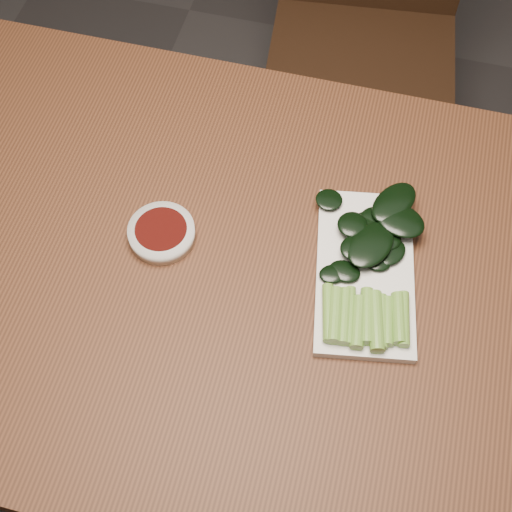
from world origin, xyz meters
name	(u,v)px	position (x,y,z in m)	size (l,w,h in m)	color
ground	(248,423)	(0.00, 0.00, 0.00)	(6.00, 6.00, 0.00)	#302D2E
table	(244,291)	(0.00, 0.00, 0.68)	(1.40, 0.80, 0.75)	#492614
chair_far	(365,26)	(0.07, 0.85, 0.49)	(0.48, 0.48, 0.89)	black
sauce_bowl	(162,233)	(-0.13, 0.02, 0.76)	(0.10, 0.10, 0.02)	silver
serving_plate	(365,272)	(0.17, 0.04, 0.76)	(0.19, 0.29, 0.01)	silver
gai_lan	(371,268)	(0.18, 0.03, 0.78)	(0.18, 0.29, 0.03)	olive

